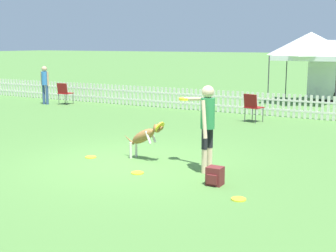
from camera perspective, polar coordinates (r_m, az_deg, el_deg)
name	(u,v)px	position (r m, az deg, el deg)	size (l,w,h in m)	color
ground_plane	(131,163)	(10.14, -4.55, -4.56)	(240.00, 240.00, 0.00)	#4C7A38
handler_person	(206,118)	(9.28, 4.69, 1.00)	(0.97, 0.79, 1.75)	beige
leaping_dog	(145,136)	(10.31, -2.83, -1.19)	(1.15, 0.38, 0.91)	olive
frisbee_near_handler	(137,173)	(9.37, -3.75, -5.72)	(0.25, 0.25, 0.02)	yellow
frisbee_near_dog	(239,199)	(7.91, 8.60, -8.80)	(0.25, 0.25, 0.02)	yellow
frisbee_midfield	(91,157)	(10.76, -9.40, -3.75)	(0.25, 0.25, 0.02)	yellow
backpack_on_grass	(215,176)	(8.61, 5.73, -6.09)	(0.28, 0.29, 0.34)	maroon
picket_fence	(255,103)	(17.18, 10.54, 2.72)	(26.56, 0.04, 0.82)	silver
folding_chair_blue_left	(64,92)	(20.19, -12.54, 4.12)	(0.53, 0.55, 0.91)	#333338
folding_chair_center	(252,105)	(15.50, 10.26, 2.51)	(0.61, 0.63, 0.94)	#333338
canopy_tent_secondary	(311,46)	(20.86, 16.99, 9.30)	(2.74, 2.74, 3.02)	#333338
spectator_standing	(45,81)	(20.42, -14.79, 5.29)	(0.42, 0.27, 1.61)	#334C7A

